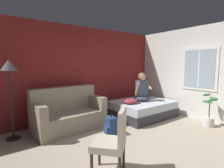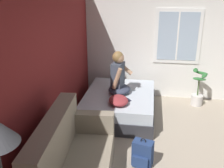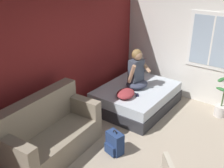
% 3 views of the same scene
% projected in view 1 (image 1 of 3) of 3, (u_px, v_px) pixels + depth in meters
% --- Properties ---
extents(ground_plane, '(40.00, 40.00, 0.00)m').
position_uv_depth(ground_plane, '(146.00, 150.00, 3.30)').
color(ground_plane, tan).
extents(wall_back_accent, '(10.28, 0.16, 2.70)m').
position_uv_depth(wall_back_accent, '(82.00, 73.00, 5.22)').
color(wall_back_accent, maroon).
rests_on(wall_back_accent, ground).
extents(wall_side_with_window, '(0.19, 6.42, 2.70)m').
position_uv_depth(wall_side_with_window, '(215.00, 74.00, 4.78)').
color(wall_side_with_window, silver).
rests_on(wall_side_with_window, ground).
extents(bed, '(1.83, 1.44, 0.48)m').
position_uv_depth(bed, '(142.00, 109.00, 5.43)').
color(bed, '#2D2D33').
rests_on(bed, ground).
extents(couch, '(1.76, 0.94, 1.04)m').
position_uv_depth(couch, '(69.00, 114.00, 4.33)').
color(couch, gray).
rests_on(couch, ground).
extents(side_chair, '(0.65, 0.65, 0.98)m').
position_uv_depth(side_chair, '(113.00, 139.00, 2.51)').
color(side_chair, '#382D23').
rests_on(side_chair, ground).
extents(person_seated, '(0.59, 0.53, 0.88)m').
position_uv_depth(person_seated, '(142.00, 90.00, 5.40)').
color(person_seated, '#383D51').
rests_on(person_seated, bed).
extents(backpack, '(0.29, 0.33, 0.46)m').
position_uv_depth(backpack, '(111.00, 126.00, 4.04)').
color(backpack, navy).
rests_on(backpack, ground).
extents(throw_pillow, '(0.56, 0.47, 0.14)m').
position_uv_depth(throw_pillow, '(131.00, 101.00, 5.06)').
color(throw_pillow, '#993338').
rests_on(throw_pillow, bed).
extents(cell_phone, '(0.16, 0.14, 0.01)m').
position_uv_depth(cell_phone, '(139.00, 103.00, 5.05)').
color(cell_phone, black).
rests_on(cell_phone, bed).
extents(floor_lamp, '(0.36, 0.36, 1.70)m').
position_uv_depth(floor_lamp, '(9.00, 73.00, 3.62)').
color(floor_lamp, black).
rests_on(floor_lamp, ground).
extents(potted_plant, '(0.39, 0.37, 0.85)m').
position_uv_depth(potted_plant, '(209.00, 115.00, 4.52)').
color(potted_plant, silver).
rests_on(potted_plant, ground).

